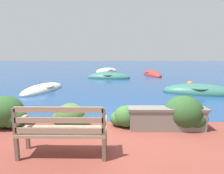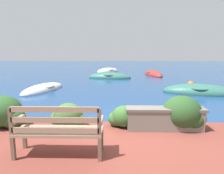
% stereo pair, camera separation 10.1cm
% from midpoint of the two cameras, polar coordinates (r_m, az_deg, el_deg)
% --- Properties ---
extents(ground_plane, '(80.00, 80.00, 0.00)m').
position_cam_midpoint_polar(ground_plane, '(5.34, 5.46, -12.09)').
color(ground_plane, navy).
extents(park_bench, '(1.52, 0.48, 0.93)m').
position_cam_midpoint_polar(park_bench, '(3.59, -14.34, -11.60)').
color(park_bench, brown).
rests_on(park_bench, patio_terrace).
extents(stone_wall, '(1.81, 0.39, 0.52)m').
position_cam_midpoint_polar(stone_wall, '(4.84, 15.45, -8.69)').
color(stone_wall, slate).
rests_on(stone_wall, patio_terrace).
extents(hedge_clump_far_left, '(1.12, 0.80, 0.76)m').
position_cam_midpoint_polar(hedge_clump_far_left, '(5.49, -28.28, -6.61)').
color(hedge_clump_far_left, '#2D5628').
rests_on(hedge_clump_far_left, patio_terrace).
extents(hedge_clump_left, '(0.87, 0.62, 0.59)m').
position_cam_midpoint_polar(hedge_clump_left, '(4.91, -11.92, -8.37)').
color(hedge_clump_left, '#426B33').
rests_on(hedge_clump_left, patio_terrace).
extents(hedge_clump_centre, '(0.76, 0.55, 0.52)m').
position_cam_midpoint_polar(hedge_clump_centre, '(4.87, 4.00, -8.70)').
color(hedge_clump_centre, '#38662D').
rests_on(hedge_clump_centre, patio_terrace).
extents(hedge_clump_right, '(1.15, 0.82, 0.78)m').
position_cam_midpoint_polar(hedge_clump_right, '(5.02, 19.59, -7.35)').
color(hedge_clump_right, '#284C23').
rests_on(hedge_clump_right, patio_terrace).
extents(rowboat_nearest, '(3.53, 2.04, 0.84)m').
position_cam_midpoint_polar(rowboat_nearest, '(10.60, 23.68, -1.37)').
color(rowboat_nearest, '#336B5B').
rests_on(rowboat_nearest, ground_plane).
extents(rowboat_mid, '(1.95, 3.38, 0.62)m').
position_cam_midpoint_polar(rowboat_mid, '(11.10, -18.77, -0.67)').
color(rowboat_mid, silver).
rests_on(rowboat_mid, ground_plane).
extents(rowboat_far, '(3.44, 1.69, 0.81)m').
position_cam_midpoint_polar(rowboat_far, '(15.42, -0.50, 2.77)').
color(rowboat_far, '#336B5B').
rests_on(rowboat_far, ground_plane).
extents(rowboat_outer, '(1.65, 3.43, 0.77)m').
position_cam_midpoint_polar(rowboat_outer, '(17.74, 11.85, 3.50)').
color(rowboat_outer, '#9E2D28').
rests_on(rowboat_outer, ground_plane).
extents(rowboat_distant, '(2.71, 2.78, 0.73)m').
position_cam_midpoint_polar(rowboat_distant, '(20.33, -1.09, 4.51)').
color(rowboat_distant, silver).
rests_on(rowboat_distant, ground_plane).
extents(mooring_buoy, '(0.42, 0.42, 0.38)m').
position_cam_midpoint_polar(mooring_buoy, '(13.13, 21.75, 0.79)').
color(mooring_buoy, orange).
rests_on(mooring_buoy, ground_plane).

